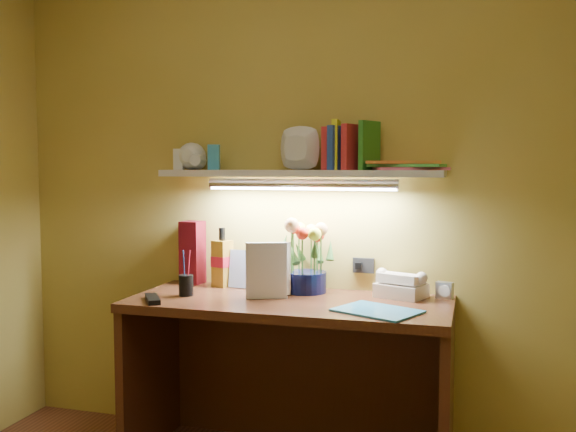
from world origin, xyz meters
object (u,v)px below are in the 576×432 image
object	(u,v)px
desk	(289,383)
whisky_bottle	(222,257)
desk_clock	(445,290)
telephone	(401,284)
flower_bouquet	(306,256)

from	to	relation	value
desk	whisky_bottle	size ratio (longest dim) A/B	4.89
desk_clock	telephone	bearing A→B (deg)	-155.31
desk	desk_clock	bearing A→B (deg)	18.00
flower_bouquet	desk	bearing A→B (deg)	-99.29
desk_clock	whisky_bottle	xyz separation A→B (m)	(-1.05, -0.01, 0.11)
desk_clock	whisky_bottle	distance (m)	1.06
telephone	desk_clock	xyz separation A→B (m)	(0.19, 0.02, -0.02)
desk_clock	desk	bearing A→B (deg)	-144.72
flower_bouquet	whisky_bottle	bearing A→B (deg)	176.69
flower_bouquet	whisky_bottle	xyz separation A→B (m)	(-0.43, 0.02, -0.02)
flower_bouquet	telephone	bearing A→B (deg)	0.84
desk	whisky_bottle	xyz separation A→B (m)	(-0.40, 0.21, 0.52)
desk_clock	whisky_bottle	bearing A→B (deg)	-162.40
telephone	whisky_bottle	xyz separation A→B (m)	(-0.86, 0.02, 0.08)
telephone	whisky_bottle	distance (m)	0.87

